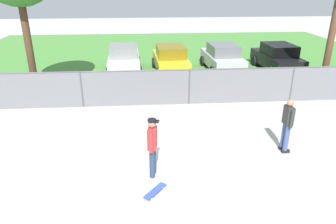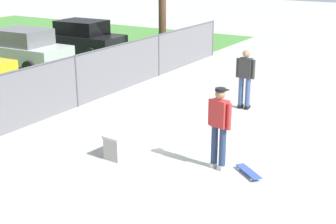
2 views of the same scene
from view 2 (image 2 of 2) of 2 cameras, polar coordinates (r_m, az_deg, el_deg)
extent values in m
plane|color=#ADAAA3|center=(12.57, 6.28, -2.87)|extent=(80.00, 80.00, 0.00)
cube|color=#A8A59E|center=(12.46, -0.39, -1.70)|extent=(4.16, 0.82, 0.51)
cube|color=beige|center=(12.36, -0.39, -0.45)|extent=(4.21, 0.87, 0.06)
cube|color=beige|center=(10.79, 5.60, -6.21)|extent=(0.28, 0.16, 0.10)
cube|color=beige|center=(10.67, 6.54, -6.53)|extent=(0.28, 0.16, 0.10)
cylinder|color=navy|center=(10.58, 5.58, -3.84)|extent=(0.15, 0.15, 0.88)
cylinder|color=navy|center=(10.46, 6.54, -4.15)|extent=(0.15, 0.15, 0.88)
cube|color=red|center=(10.26, 6.19, -0.17)|extent=(0.29, 0.42, 0.60)
cylinder|color=red|center=(10.41, 5.09, 0.02)|extent=(0.10, 0.10, 0.58)
cylinder|color=red|center=(10.13, 7.32, -0.58)|extent=(0.10, 0.10, 0.58)
sphere|color=#9E7051|center=(10.14, 6.28, 2.14)|extent=(0.22, 0.22, 0.22)
cylinder|color=black|center=(10.11, 6.30, 2.69)|extent=(0.23, 0.23, 0.06)
cube|color=black|center=(10.22, 6.73, 2.69)|extent=(0.16, 0.22, 0.02)
cube|color=#334CB2|center=(10.47, 9.62, -7.01)|extent=(0.65, 0.75, 0.02)
cube|color=#B2B2B7|center=(10.27, 10.36, -7.69)|extent=(0.15, 0.13, 0.02)
cube|color=#B2B2B7|center=(10.69, 8.90, -6.53)|extent=(0.15, 0.13, 0.02)
cylinder|color=silver|center=(10.25, 9.94, -7.95)|extent=(0.06, 0.06, 0.05)
cylinder|color=silver|center=(10.33, 10.76, -7.78)|extent=(0.06, 0.06, 0.05)
cylinder|color=silver|center=(10.67, 8.48, -6.77)|extent=(0.06, 0.06, 0.05)
cylinder|color=silver|center=(10.75, 9.29, -6.62)|extent=(0.06, 0.06, 0.05)
cylinder|color=#4C4C51|center=(14.95, -10.91, 3.63)|extent=(0.07, 0.07, 1.64)
cylinder|color=#4C4C51|center=(18.63, -1.12, 6.81)|extent=(0.07, 0.07, 1.64)
cylinder|color=#4C4C51|center=(22.70, 5.37, 8.80)|extent=(0.07, 0.07, 1.64)
cylinder|color=#4C4C51|center=(14.78, -11.10, 6.59)|extent=(18.94, 0.05, 0.05)
cube|color=slate|center=(14.95, -10.91, 3.63)|extent=(18.94, 0.01, 1.64)
cylinder|color=#513823|center=(20.82, -0.69, 12.84)|extent=(0.32, 0.32, 5.10)
cylinder|color=black|center=(18.30, -19.08, 4.01)|extent=(0.25, 0.65, 0.64)
cube|color=#B7BABF|center=(20.76, -17.15, 6.78)|extent=(1.98, 4.27, 0.70)
cube|color=slate|center=(20.54, -17.03, 8.58)|extent=(1.69, 2.17, 0.64)
cylinder|color=black|center=(22.36, -17.79, 6.57)|extent=(0.25, 0.65, 0.64)
cylinder|color=black|center=(19.30, -16.23, 4.98)|extent=(0.25, 0.65, 0.64)
cylinder|color=black|center=(20.58, -12.72, 6.05)|extent=(0.25, 0.65, 0.64)
cube|color=black|center=(22.94, -10.48, 8.30)|extent=(1.98, 4.27, 0.70)
cube|color=black|center=(22.74, -10.28, 9.94)|extent=(1.69, 2.17, 0.64)
cylinder|color=black|center=(23.18, -14.36, 7.26)|extent=(0.25, 0.65, 0.64)
cylinder|color=black|center=(24.50, -11.49, 8.03)|extent=(0.25, 0.65, 0.64)
cylinder|color=black|center=(21.51, -9.22, 6.78)|extent=(0.25, 0.65, 0.64)
cylinder|color=black|center=(22.93, -6.45, 7.59)|extent=(0.25, 0.65, 0.64)
cube|color=black|center=(14.96, 8.67, 0.71)|extent=(0.26, 0.11, 0.10)
cube|color=black|center=(14.89, 9.46, 0.58)|extent=(0.26, 0.11, 0.10)
cylinder|color=#384C7A|center=(14.80, 8.72, 2.48)|extent=(0.15, 0.15, 0.88)
cylinder|color=#384C7A|center=(14.72, 9.51, 2.36)|extent=(0.15, 0.15, 0.88)
cube|color=#2D2D2D|center=(14.58, 9.26, 5.22)|extent=(0.23, 0.38, 0.60)
cylinder|color=#2D2D2D|center=(14.67, 8.35, 5.27)|extent=(0.10, 0.10, 0.58)
cylinder|color=#2D2D2D|center=(14.50, 10.18, 5.02)|extent=(0.10, 0.10, 0.58)
sphere|color=#9E7051|center=(14.49, 9.35, 6.88)|extent=(0.22, 0.22, 0.22)
camera|label=1|loc=(9.42, 56.44, 15.17)|focal=33.95mm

